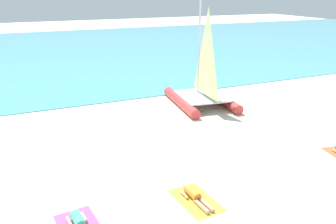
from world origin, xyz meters
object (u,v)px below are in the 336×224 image
at_px(sailboat_red, 202,90).
at_px(towel_middle, 196,200).
at_px(sunbather_middle, 195,196).
at_px(sunbather_left, 79,223).

xyz_separation_m(sailboat_red, towel_middle, (-4.99, -8.59, -0.92)).
height_order(towel_middle, sunbather_middle, sunbather_middle).
distance_m(sunbather_left, towel_middle, 3.69).
height_order(sailboat_red, sunbather_left, sailboat_red).
relative_size(sailboat_red, sunbather_left, 3.97).
xyz_separation_m(sunbather_left, towel_middle, (3.68, -0.18, -0.13)).
xyz_separation_m(towel_middle, sunbather_middle, (-0.01, 0.07, 0.13)).
relative_size(sailboat_red, sunbather_middle, 3.97).
xyz_separation_m(sailboat_red, sunbather_left, (-8.67, -8.41, -0.80)).
distance_m(sunbather_left, sunbather_middle, 3.68).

